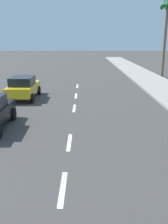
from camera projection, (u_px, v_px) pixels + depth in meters
ground_plane at (77, 97)px, 18.65m from camera, size 160.00×160.00×0.00m
sidewalk_strip at (168, 91)px, 20.54m from camera, size 3.60×80.00×0.14m
lane_stripe_2 at (63, 188)px, 7.15m from camera, size 0.16×1.80×0.01m
lane_stripe_3 at (70, 142)px, 10.37m from camera, size 0.16×1.80×0.01m
lane_stripe_4 at (75, 108)px, 15.51m from camera, size 0.16×1.80×0.01m
lane_stripe_5 at (77, 96)px, 18.90m from camera, size 0.16×1.80×0.01m
lane_stripe_6 at (78, 86)px, 22.87m from camera, size 0.16×1.80×0.01m
parked_car_yellow at (24, 87)px, 17.89m from camera, size 1.86×4.00×1.57m
palm_tree_distant at (168, 14)px, 26.79m from camera, size 1.79×1.69×8.55m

